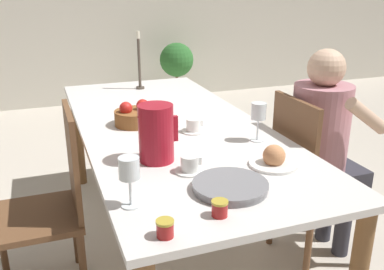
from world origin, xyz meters
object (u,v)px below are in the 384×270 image
object	(u,v)px
jam_jar_amber	(165,228)
serving_tray	(230,186)
potted_plant	(177,65)
wine_glass_juice	(129,171)
teacup_near_person	(190,165)
candlestick_tall	(139,66)
teacup_across	(193,126)
chair_opposite	(51,202)
red_pitcher	(156,133)
wine_glass_water	(259,113)
jam_jar_red	(220,208)
fruit_bowl	(135,116)
chair_person_side	(310,179)
bread_plate	(274,159)
person_seated	(324,140)

from	to	relation	value
jam_jar_amber	serving_tray	bearing A→B (deg)	34.02
serving_tray	potted_plant	distance (m)	3.92
wine_glass_juice	potted_plant	xyz separation A→B (m)	(1.39, 3.77, -0.39)
teacup_near_person	candlestick_tall	bearing A→B (deg)	84.29
teacup_across	potted_plant	world-z (taller)	teacup_across
jam_jar_amber	chair_opposite	bearing A→B (deg)	110.33
red_pitcher	wine_glass_water	xyz separation A→B (m)	(0.52, 0.07, 0.01)
jam_jar_red	potted_plant	xyz separation A→B (m)	(1.13, 3.93, -0.29)
potted_plant	jam_jar_amber	bearing A→B (deg)	-108.52
potted_plant	wine_glass_water	bearing A→B (deg)	-101.54
jam_jar_amber	fruit_bowl	world-z (taller)	fruit_bowl
chair_person_side	jam_jar_red	world-z (taller)	chair_person_side
teacup_near_person	teacup_across	distance (m)	0.49
bread_plate	potted_plant	distance (m)	3.72
teacup_near_person	jam_jar_red	distance (m)	0.36
person_seated	wine_glass_juice	size ratio (longest dim) A/B	6.52
wine_glass_juice	candlestick_tall	world-z (taller)	candlestick_tall
wine_glass_juice	teacup_near_person	distance (m)	0.36
chair_person_side	red_pitcher	xyz separation A→B (m)	(-0.86, -0.08, 0.39)
teacup_across	jam_jar_amber	distance (m)	0.95
chair_opposite	person_seated	distance (m)	1.42
red_pitcher	wine_glass_juice	distance (m)	0.40
chair_person_side	potted_plant	size ratio (longest dim) A/B	1.22
teacup_near_person	chair_person_side	bearing A→B (deg)	17.41
chair_opposite	serving_tray	distance (m)	0.94
red_pitcher	jam_jar_red	distance (m)	0.53
candlestick_tall	bread_plate	bearing A→B (deg)	-82.32
serving_tray	jam_jar_red	distance (m)	0.19
wine_glass_juice	teacup_across	bearing A→B (deg)	54.21
person_seated	red_pitcher	xyz separation A→B (m)	(-0.95, -0.12, 0.19)
person_seated	bread_plate	xyz separation A→B (m)	(-0.51, -0.33, 0.10)
fruit_bowl	chair_person_side	bearing A→B (deg)	-26.96
serving_tray	bread_plate	world-z (taller)	bread_plate
person_seated	wine_glass_water	bearing A→B (deg)	-83.85
chair_opposite	fruit_bowl	xyz separation A→B (m)	(0.47, 0.22, 0.31)
jam_jar_amber	fruit_bowl	xyz separation A→B (m)	(0.15, 1.08, 0.02)
wine_glass_water	wine_glass_juice	xyz separation A→B (m)	(-0.71, -0.42, -0.01)
jam_jar_amber	red_pitcher	bearing A→B (deg)	76.83
teacup_across	potted_plant	size ratio (longest dim) A/B	0.16
chair_opposite	wine_glass_water	size ratio (longest dim) A/B	5.00
jam_jar_red	red_pitcher	bearing A→B (deg)	97.56
chair_opposite	person_seated	bearing A→B (deg)	-97.01
candlestick_tall	red_pitcher	bearing A→B (deg)	-100.42
wine_glass_juice	fruit_bowl	size ratio (longest dim) A/B	0.84
wine_glass_juice	teacup_near_person	bearing A→B (deg)	34.33
bread_plate	jam_jar_amber	bearing A→B (deg)	-148.56
wine_glass_water	serving_tray	bearing A→B (deg)	-128.54
chair_person_side	fruit_bowl	size ratio (longest dim) A/B	4.38
person_seated	fruit_bowl	size ratio (longest dim) A/B	5.46
person_seated	jam_jar_amber	size ratio (longest dim) A/B	20.96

